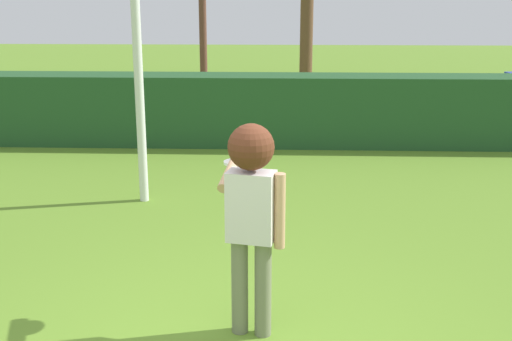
# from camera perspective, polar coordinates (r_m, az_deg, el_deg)

# --- Properties ---
(person) EXTENTS (0.55, 0.82, 1.81)m
(person) POSITION_cam_1_polar(r_m,az_deg,el_deg) (5.21, -0.40, -2.61)
(person) COLOR #72775A
(person) RESTS_ON ground
(frisbee) EXTENTS (0.27, 0.27, 0.03)m
(frisbee) POSITION_cam_1_polar(r_m,az_deg,el_deg) (5.58, -1.50, 0.72)
(frisbee) COLOR white
(hedge_row) EXTENTS (26.45, 0.90, 1.29)m
(hedge_row) POSITION_cam_1_polar(r_m,az_deg,el_deg) (12.12, 0.32, 5.32)
(hedge_row) COLOR #234F27
(hedge_row) RESTS_ON ground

